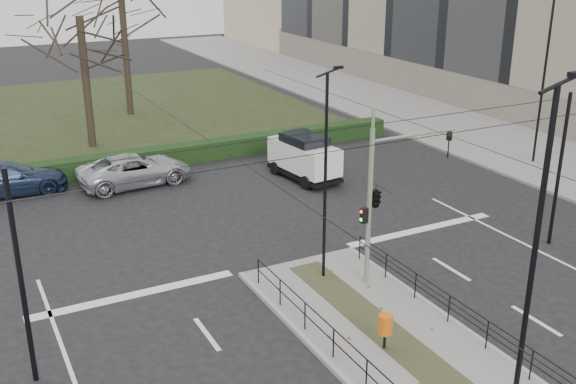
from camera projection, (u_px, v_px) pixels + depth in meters
name	position (u px, v px, depth m)	size (l,w,h in m)	color
ground	(374.00, 327.00, 20.61)	(140.00, 140.00, 0.00)	black
median_island	(426.00, 368.00, 18.51)	(4.40, 15.00, 0.14)	slate
sidewalk_east	(410.00, 113.00, 46.70)	(8.00, 90.00, 0.14)	slate
park	(26.00, 121.00, 44.67)	(38.00, 26.00, 0.10)	black
hedge	(62.00, 171.00, 33.35)	(38.00, 1.00, 1.00)	black
median_railing	(431.00, 342.00, 18.11)	(4.14, 13.24, 0.92)	black
catenary	(350.00, 206.00, 20.78)	(20.00, 34.00, 6.00)	black
traffic_light	(378.00, 194.00, 22.12)	(3.69, 2.10, 5.43)	gray
litter_bin	(385.00, 325.00, 19.03)	(0.42, 0.42, 1.07)	black
streetlamp_median_near	(532.00, 274.00, 14.14)	(0.72, 0.15, 8.59)	black
streetlamp_median_far	(326.00, 175.00, 22.25)	(0.61, 0.12, 7.29)	black
streetlamp_sidewalk	(544.00, 79.00, 34.47)	(0.73, 0.15, 8.73)	black
parked_car_third	(7.00, 179.00, 31.35)	(2.18, 5.35, 1.55)	#1F2D48
parked_car_fourth	(135.00, 170.00, 32.67)	(2.51, 5.44, 1.51)	#AAADB2
white_van	(304.00, 156.00, 33.38)	(2.31, 4.34, 2.27)	silver
bare_tree_near	(80.00, 26.00, 36.59)	(6.95, 6.95, 9.70)	black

